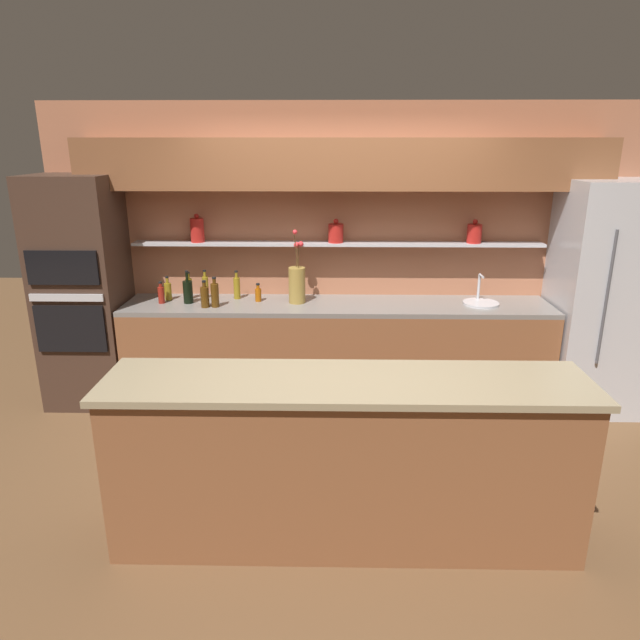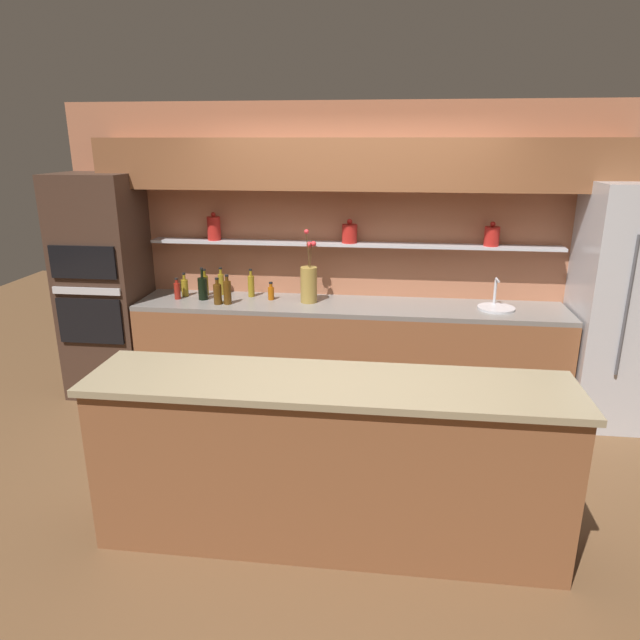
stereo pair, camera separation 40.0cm
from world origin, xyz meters
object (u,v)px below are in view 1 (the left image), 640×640
(bottle_wine_3, at_px, (188,291))
(bottle_oil_4, at_px, (237,287))
(bottle_spirit_5, at_px, (215,295))
(bottle_sauce_1, at_px, (258,294))
(sink_fixture, at_px, (481,302))
(bottle_oil_8, at_px, (205,286))
(refrigerator, at_px, (601,298))
(bottle_oil_7, at_px, (189,288))
(bottle_spirit_0, at_px, (205,296))
(oven_tower, at_px, (83,293))
(bottle_oil_6, at_px, (168,291))
(bottle_sauce_2, at_px, (161,294))
(flower_vase, at_px, (297,283))

(bottle_wine_3, bearing_deg, bottle_oil_4, 20.48)
(bottle_wine_3, bearing_deg, bottle_spirit_5, -24.68)
(bottle_sauce_1, height_order, bottle_wine_3, bottle_wine_3)
(sink_fixture, xyz_separation_m, bottle_oil_4, (-2.14, 0.14, 0.08))
(bottle_wine_3, distance_m, bottle_oil_8, 0.22)
(refrigerator, bearing_deg, sink_fixture, 177.24)
(refrigerator, relative_size, bottle_oil_7, 8.06)
(bottle_spirit_0, bearing_deg, bottle_oil_7, 126.45)
(refrigerator, height_order, bottle_sauce_1, refrigerator)
(oven_tower, xyz_separation_m, bottle_wine_3, (0.92, 0.00, 0.02))
(refrigerator, height_order, bottle_oil_6, refrigerator)
(bottle_sauce_2, relative_size, bottle_oil_6, 0.90)
(sink_fixture, relative_size, bottle_spirit_5, 1.18)
(bottle_sauce_2, relative_size, bottle_wine_3, 0.66)
(oven_tower, distance_m, bottle_wine_3, 0.92)
(bottle_sauce_2, height_order, bottle_oil_7, bottle_oil_7)
(refrigerator, xyz_separation_m, bottle_oil_6, (-3.76, 0.14, 0.01))
(bottle_oil_6, bearing_deg, bottle_spirit_0, -31.16)
(bottle_wine_3, bearing_deg, sink_fixture, 0.24)
(bottle_sauce_2, xyz_separation_m, bottle_oil_7, (0.21, 0.15, 0.02))
(bottle_sauce_2, bearing_deg, bottle_oil_8, 29.66)
(oven_tower, distance_m, bottle_oil_8, 1.05)
(oven_tower, xyz_separation_m, sink_fixture, (3.47, 0.01, -0.06))
(sink_fixture, relative_size, bottle_sauce_2, 1.60)
(refrigerator, relative_size, bottle_spirit_0, 8.46)
(refrigerator, height_order, sink_fixture, refrigerator)
(bottle_oil_4, bearing_deg, sink_fixture, -3.74)
(bottle_oil_6, bearing_deg, bottle_sauce_2, -105.31)
(bottle_oil_6, bearing_deg, flower_vase, -3.22)
(refrigerator, xyz_separation_m, bottle_oil_7, (-3.58, 0.18, 0.03))
(bottle_oil_7, bearing_deg, bottle_oil_8, 18.60)
(oven_tower, relative_size, flower_vase, 3.10)
(flower_vase, distance_m, bottle_wine_3, 0.95)
(flower_vase, relative_size, bottle_sauce_2, 3.38)
(flower_vase, bearing_deg, bottle_oil_8, 169.66)
(bottle_sauce_1, bearing_deg, bottle_oil_6, 177.81)
(refrigerator, relative_size, bottle_wine_3, 6.84)
(bottle_spirit_0, distance_m, bottle_oil_7, 0.34)
(bottle_spirit_5, distance_m, bottle_oil_8, 0.34)
(flower_vase, bearing_deg, refrigerator, -1.57)
(sink_fixture, xyz_separation_m, bottle_oil_8, (-2.43, 0.18, 0.08))
(refrigerator, xyz_separation_m, oven_tower, (-4.47, 0.04, 0.02))
(flower_vase, height_order, bottle_oil_4, flower_vase)
(oven_tower, xyz_separation_m, bottle_oil_8, (1.03, 0.19, 0.02))
(sink_fixture, bearing_deg, bottle_sauce_1, 178.33)
(bottle_wine_3, relative_size, bottle_oil_8, 1.14)
(bottle_sauce_1, bearing_deg, bottle_oil_7, 173.45)
(bottle_spirit_0, xyz_separation_m, bottle_sauce_1, (0.43, 0.20, -0.03))
(bottle_spirit_0, bearing_deg, sink_fixture, 3.40)
(bottle_wine_3, xyz_separation_m, bottle_oil_7, (-0.02, 0.14, -0.00))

